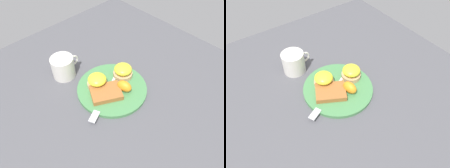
% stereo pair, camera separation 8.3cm
% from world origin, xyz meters
% --- Properties ---
extents(ground_plane, '(1.10, 1.10, 0.00)m').
position_xyz_m(ground_plane, '(0.00, 0.00, 0.00)').
color(ground_plane, '#4C4C51').
extents(plate, '(0.27, 0.27, 0.01)m').
position_xyz_m(plate, '(0.00, 0.00, 0.01)').
color(plate, '#47844C').
rests_on(plate, ground_plane).
extents(sandwich_benedict_left, '(0.08, 0.08, 0.05)m').
position_xyz_m(sandwich_benedict_left, '(0.08, 0.02, 0.04)').
color(sandwich_benedict_left, tan).
rests_on(sandwich_benedict_left, plate).
extents(sandwich_benedict_right, '(0.08, 0.08, 0.05)m').
position_xyz_m(sandwich_benedict_right, '(-0.04, 0.05, 0.04)').
color(sandwich_benedict_right, tan).
rests_on(sandwich_benedict_right, plate).
extents(hashbrown_patty, '(0.14, 0.13, 0.02)m').
position_xyz_m(hashbrown_patty, '(-0.04, -0.01, 0.02)').
color(hashbrown_patty, '#9D5E2D').
rests_on(hashbrown_patty, plate).
extents(orange_wedge, '(0.05, 0.07, 0.04)m').
position_xyz_m(orange_wedge, '(0.02, -0.04, 0.04)').
color(orange_wedge, orange).
rests_on(orange_wedge, plate).
extents(fork, '(0.22, 0.12, 0.00)m').
position_xyz_m(fork, '(-0.07, -0.02, 0.02)').
color(fork, silver).
rests_on(fork, plate).
extents(cup, '(0.12, 0.09, 0.09)m').
position_xyz_m(cup, '(-0.08, 0.20, 0.05)').
color(cup, silver).
rests_on(cup, ground_plane).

